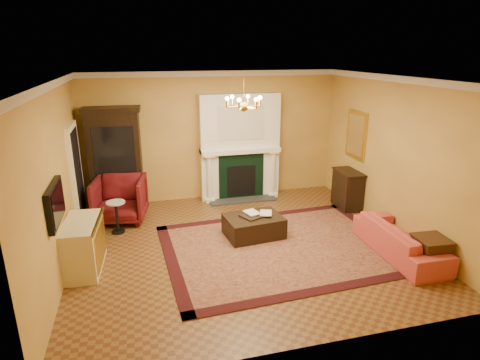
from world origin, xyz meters
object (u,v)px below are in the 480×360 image
object	(u,v)px
commode	(83,246)
console_table	(347,190)
wingback_armchair	(120,197)
end_table	(430,255)
coral_sofa	(401,235)
leather_ottoman	(254,226)
pedestal_table	(117,215)
china_cabinet	(116,162)

from	to	relation	value
commode	console_table	xyz separation A→B (m)	(5.51, 1.37, 0.00)
wingback_armchair	end_table	size ratio (longest dim) A/B	1.91
wingback_armchair	commode	size ratio (longest dim) A/B	0.93
wingback_armchair	commode	bearing A→B (deg)	-95.76
coral_sofa	console_table	bearing A→B (deg)	-4.32
leather_ottoman	pedestal_table	bearing A→B (deg)	155.81
coral_sofa	end_table	distance (m)	0.60
wingback_armchair	coral_sofa	xyz separation A→B (m)	(4.76, -2.79, -0.14)
wingback_armchair	pedestal_table	xyz separation A→B (m)	(-0.06, -0.61, -0.14)
console_table	leather_ottoman	distance (m)	2.65
coral_sofa	end_table	world-z (taller)	coral_sofa
coral_sofa	leather_ottoman	bearing A→B (deg)	60.37
pedestal_table	leather_ottoman	distance (m)	2.68
china_cabinet	leather_ottoman	bearing A→B (deg)	-36.11
pedestal_table	commode	size ratio (longest dim) A/B	0.58
commode	coral_sofa	world-z (taller)	commode
china_cabinet	coral_sofa	world-z (taller)	china_cabinet
pedestal_table	leather_ottoman	bearing A→B (deg)	-18.11
china_cabinet	wingback_armchair	world-z (taller)	china_cabinet
pedestal_table	commode	distance (m)	1.38
coral_sofa	end_table	size ratio (longest dim) A/B	3.56
leather_ottoman	coral_sofa	bearing A→B (deg)	-36.62
pedestal_table	commode	world-z (taller)	commode
pedestal_table	end_table	xyz separation A→B (m)	(4.97, -2.75, -0.10)
china_cabinet	coral_sofa	bearing A→B (deg)	-31.82
china_cabinet	pedestal_table	distance (m)	1.50
pedestal_table	commode	bearing A→B (deg)	-110.41
wingback_armchair	pedestal_table	size ratio (longest dim) A/B	1.60
wingback_armchair	leather_ottoman	distance (m)	2.89
console_table	china_cabinet	bearing A→B (deg)	168.71
commode	coral_sofa	bearing A→B (deg)	-5.46
end_table	console_table	bearing A→B (deg)	88.78
end_table	leather_ottoman	xyz separation A→B (m)	(-2.42, 1.92, -0.06)
wingback_armchair	console_table	size ratio (longest dim) A/B	1.24
leather_ottoman	console_table	bearing A→B (deg)	14.00
leather_ottoman	commode	bearing A→B (deg)	-177.39
wingback_armchair	leather_ottoman	world-z (taller)	wingback_armchair
wingback_armchair	console_table	distance (m)	5.00
china_cabinet	leather_ottoman	size ratio (longest dim) A/B	2.08
china_cabinet	end_table	bearing A→B (deg)	-35.20
pedestal_table	coral_sofa	size ratio (longest dim) A/B	0.34
china_cabinet	console_table	size ratio (longest dim) A/B	2.63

